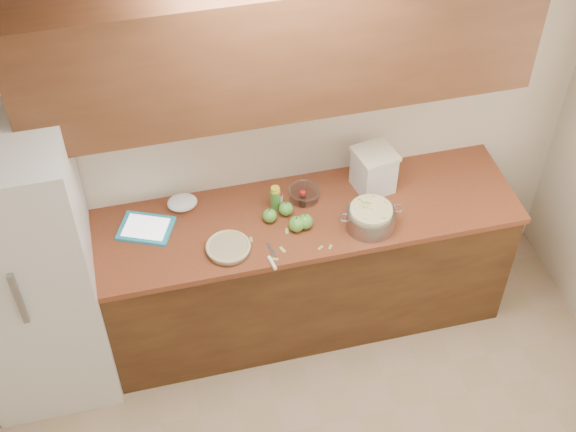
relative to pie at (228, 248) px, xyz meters
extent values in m
plane|color=white|center=(0.38, -1.31, 1.66)|extent=(3.60, 3.60, 0.00)
plane|color=beige|center=(0.38, 0.49, 0.36)|extent=(3.60, 0.00, 3.60)
cube|color=#543317|center=(0.38, 0.17, -0.50)|extent=(2.60, 0.65, 0.88)
cube|color=brown|center=(0.38, 0.17, -0.04)|extent=(2.64, 0.68, 0.04)
cube|color=brown|center=(0.38, 0.32, 1.01)|extent=(2.60, 0.34, 0.70)
cube|color=silver|center=(-1.06, 0.13, -0.04)|extent=(0.70, 0.70, 1.80)
cylinder|color=silver|center=(0.00, 0.00, 0.00)|extent=(0.25, 0.25, 0.03)
cylinder|color=#CAB480|center=(0.00, 0.00, 0.00)|extent=(0.23, 0.23, 0.03)
torus|color=#CAB480|center=(0.00, 0.00, 0.01)|extent=(0.24, 0.24, 0.02)
cylinder|color=gray|center=(0.80, -0.01, 0.04)|extent=(0.27, 0.27, 0.12)
torus|color=gray|center=(0.65, -0.01, 0.08)|extent=(0.06, 0.06, 0.01)
torus|color=gray|center=(0.95, -0.01, 0.08)|extent=(0.06, 0.06, 0.01)
cylinder|color=beige|center=(0.80, -0.01, 0.05)|extent=(0.23, 0.23, 0.12)
cube|color=silver|center=(0.91, 0.29, 0.10)|extent=(0.24, 0.24, 0.25)
cube|color=beige|center=(0.91, 0.29, 0.24)|extent=(0.26, 0.26, 0.02)
cube|color=#2BA6D1|center=(-0.41, 0.26, -0.01)|extent=(0.35, 0.31, 0.02)
cube|color=white|center=(-0.41, 0.26, 0.00)|extent=(0.28, 0.25, 0.00)
cube|color=gray|center=(0.22, -0.05, -0.02)|extent=(0.04, 0.11, 0.00)
cylinder|color=white|center=(0.21, -0.15, -0.01)|extent=(0.03, 0.10, 0.02)
cylinder|color=#4C8C38|center=(0.32, 0.26, 0.04)|extent=(0.06, 0.06, 0.13)
cylinder|color=yellow|center=(0.32, 0.26, 0.12)|extent=(0.05, 0.05, 0.03)
cylinder|color=beige|center=(0.35, 0.28, 0.02)|extent=(0.04, 0.04, 0.08)
cylinder|color=red|center=(0.35, 0.28, 0.06)|extent=(0.03, 0.03, 0.02)
cylinder|color=black|center=(0.48, 0.24, 0.02)|extent=(0.04, 0.04, 0.09)
cylinder|color=red|center=(0.48, 0.24, 0.08)|extent=(0.03, 0.03, 0.02)
cylinder|color=silver|center=(0.50, 0.30, 0.01)|extent=(0.17, 0.17, 0.07)
torus|color=silver|center=(0.50, 0.30, 0.04)|extent=(0.19, 0.19, 0.01)
ellipsoid|color=white|center=(-0.19, 0.39, 0.01)|extent=(0.20, 0.17, 0.07)
sphere|color=#54A435|center=(0.27, 0.16, 0.02)|extent=(0.08, 0.08, 0.08)
cylinder|color=#3F2D19|center=(0.27, 0.16, 0.07)|extent=(0.01, 0.01, 0.01)
sphere|color=#54A435|center=(0.37, 0.19, 0.02)|extent=(0.08, 0.08, 0.08)
cylinder|color=#3F2D19|center=(0.37, 0.19, 0.07)|extent=(0.01, 0.01, 0.01)
sphere|color=#54A435|center=(0.40, 0.06, 0.02)|extent=(0.09, 0.09, 0.09)
cylinder|color=#3F2D19|center=(0.40, 0.06, 0.07)|extent=(0.01, 0.01, 0.01)
sphere|color=#54A435|center=(0.45, 0.07, 0.02)|extent=(0.09, 0.09, 0.09)
cylinder|color=#3F2D19|center=(0.45, 0.07, 0.07)|extent=(0.01, 0.01, 0.01)
cube|color=#94B95A|center=(0.13, 0.05, -0.02)|extent=(0.02, 0.04, 0.00)
cube|color=#94B95A|center=(0.28, -0.07, -0.02)|extent=(0.03, 0.05, 0.00)
cube|color=#94B95A|center=(0.49, -0.10, -0.02)|extent=(0.03, 0.03, 0.00)
cube|color=#94B95A|center=(0.54, -0.11, -0.02)|extent=(0.03, 0.04, 0.00)
cube|color=#94B95A|center=(0.23, -0.12, -0.02)|extent=(0.04, 0.03, 0.00)
cube|color=#94B95A|center=(0.34, 0.06, -0.02)|extent=(0.02, 0.05, 0.00)
camera|label=1|loc=(-0.38, -2.89, 3.20)|focal=50.00mm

